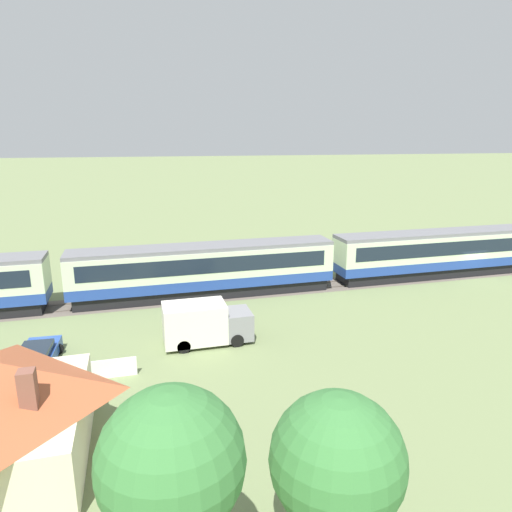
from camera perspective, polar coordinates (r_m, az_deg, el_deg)
name	(u,v)px	position (r m, az deg, el deg)	size (l,w,h in m)	color
ground_plane	(468,276)	(46.09, 25.00, -2.32)	(600.00, 600.00, 0.00)	#707F51
passenger_train	(208,268)	(36.35, -5.99, -1.47)	(108.37, 3.06, 4.16)	#234293
railway_track	(205,295)	(37.00, -6.43, -4.93)	(178.86, 3.60, 0.04)	#665B51
parked_car_blue	(36,358)	(28.30, -25.81, -11.40)	(2.42, 4.87, 1.19)	#284CA8
delivery_truck_grey	(205,323)	(28.30, -6.44, -8.35)	(5.38, 2.25, 2.60)	gray
yard_tree_0	(337,460)	(13.97, 10.09, -23.80)	(3.81, 3.81, 5.56)	brown
yard_tree_1	(172,462)	(11.26, -10.52, -24.01)	(3.36, 3.36, 7.00)	brown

